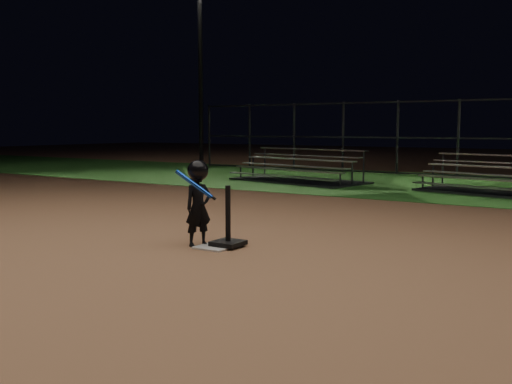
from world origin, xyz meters
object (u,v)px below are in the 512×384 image
object	(u,v)px
bleacher_left	(298,175)
bleacher_right	(502,186)
light_pole_left	(200,53)
batting_tee	(228,234)
home_plate	(215,247)
child_batter	(198,201)

from	to	relation	value
bleacher_left	bleacher_right	distance (m)	5.61
bleacher_left	light_pole_left	distance (m)	11.51
batting_tee	bleacher_right	xyz separation A→B (m)	(1.97, 8.52, 0.02)
home_plate	bleacher_right	bearing A→B (deg)	76.44
home_plate	bleacher_right	distance (m)	8.90
light_pole_left	home_plate	bearing A→B (deg)	-51.23
home_plate	bleacher_left	xyz separation A→B (m)	(-3.52, 8.76, 0.19)
home_plate	child_batter	distance (m)	0.66
batting_tee	child_batter	distance (m)	0.60
home_plate	child_batter	world-z (taller)	child_batter
home_plate	light_pole_left	world-z (taller)	light_pole_left
light_pole_left	bleacher_left	bearing A→B (deg)	-36.10
home_plate	child_batter	size ratio (longest dim) A/B	0.39
batting_tee	bleacher_right	size ratio (longest dim) A/B	0.20
bleacher_left	child_batter	bearing A→B (deg)	-57.85
batting_tee	bleacher_left	size ratio (longest dim) A/B	0.19
bleacher_left	home_plate	bearing A→B (deg)	-56.32
bleacher_left	light_pole_left	xyz separation A→B (m)	(-8.48, 6.18, 4.75)
batting_tee	bleacher_left	bearing A→B (deg)	112.86
bleacher_right	light_pole_left	world-z (taller)	light_pole_left
child_batter	home_plate	bearing A→B (deg)	-61.69
child_batter	bleacher_left	xyz separation A→B (m)	(-3.26, 8.78, -0.42)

